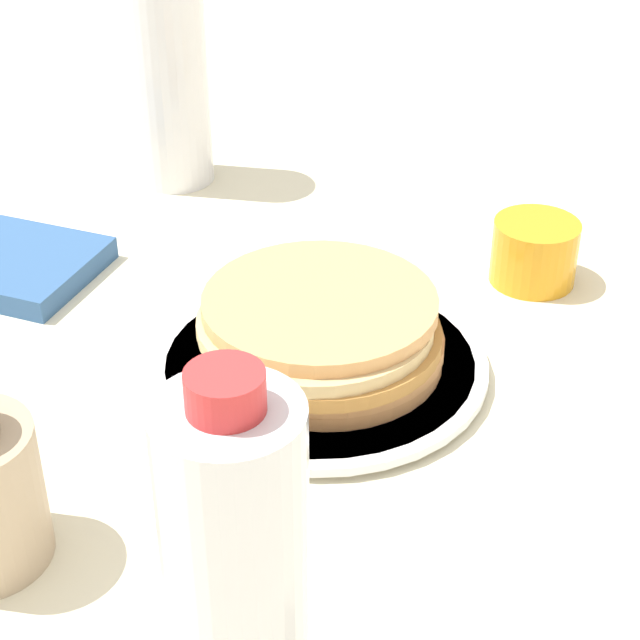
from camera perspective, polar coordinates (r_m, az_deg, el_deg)
ground_plane at (r=0.82m, az=1.17°, el=-2.49°), size 4.00×4.00×0.00m
plate at (r=0.81m, az=-0.00°, el=-2.40°), size 0.25×0.25×0.01m
pancake_stack at (r=0.78m, az=0.15°, el=-0.62°), size 0.18×0.18×0.05m
juice_glass at (r=0.93m, az=11.37°, el=3.58°), size 0.07×0.07×0.06m
water_bottle_mid at (r=0.50m, az=-4.45°, el=-14.12°), size 0.07×0.07×0.23m
water_bottle_far at (r=1.08m, az=-8.10°, el=12.80°), size 0.08×0.08×0.23m
napkin at (r=0.97m, az=-16.57°, el=2.97°), size 0.17×0.14×0.02m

